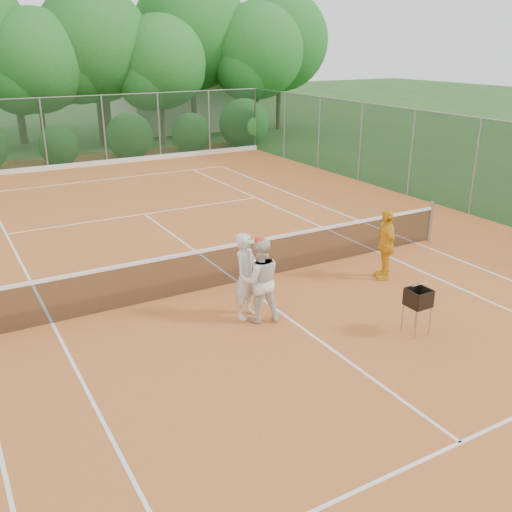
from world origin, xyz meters
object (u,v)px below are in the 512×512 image
(player_white, at_px, (246,276))
(ball_hopper, at_px, (418,299))
(player_yellow, at_px, (385,244))
(player_center_grp, at_px, (260,280))

(player_white, bearing_deg, ball_hopper, -73.68)
(ball_hopper, bearing_deg, player_white, 150.99)
(player_yellow, bearing_deg, player_white, -63.44)
(player_yellow, bearing_deg, ball_hopper, -4.94)
(player_white, height_order, player_yellow, player_white)
(player_yellow, distance_m, ball_hopper, 2.71)
(player_white, distance_m, player_yellow, 3.71)
(player_white, xyz_separation_m, ball_hopper, (2.40, -2.20, -0.16))
(player_center_grp, height_order, ball_hopper, player_center_grp)
(player_white, height_order, ball_hopper, player_white)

